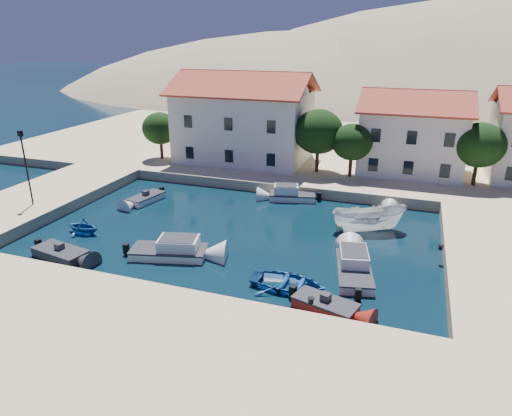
# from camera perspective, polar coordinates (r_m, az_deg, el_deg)

# --- Properties ---
(ground) EXTENTS (400.00, 400.00, 0.00)m
(ground) POSITION_cam_1_polar(r_m,az_deg,el_deg) (27.28, -10.57, -11.27)
(ground) COLOR black
(ground) RESTS_ON ground
(quay_south) EXTENTS (52.00, 12.00, 1.00)m
(quay_south) POSITION_cam_1_polar(r_m,az_deg,el_deg) (22.99, -18.29, -17.40)
(quay_south) COLOR #CCB88B
(quay_south) RESTS_ON ground
(quay_west) EXTENTS (8.00, 20.00, 1.00)m
(quay_west) POSITION_cam_1_polar(r_m,az_deg,el_deg) (45.25, -25.61, 0.89)
(quay_west) COLOR #CCB88B
(quay_west) RESTS_ON ground
(quay_north) EXTENTS (80.00, 36.00, 1.00)m
(quay_north) POSITION_cam_1_polar(r_m,az_deg,el_deg) (60.30, 9.13, 7.27)
(quay_north) COLOR #CCB88B
(quay_north) RESTS_ON ground
(hills) EXTENTS (254.00, 176.00, 99.00)m
(hills) POSITION_cam_1_polar(r_m,az_deg,el_deg) (148.56, 21.91, 4.55)
(hills) COLOR #9C8B6A
(hills) RESTS_ON ground
(building_left) EXTENTS (14.70, 9.45, 9.70)m
(building_left) POSITION_cam_1_polar(r_m,az_deg,el_deg) (51.81, -1.53, 11.46)
(building_left) COLOR white
(building_left) RESTS_ON quay_north
(building_mid) EXTENTS (10.50, 8.40, 8.30)m
(building_mid) POSITION_cam_1_polar(r_m,az_deg,el_deg) (49.66, 19.01, 9.11)
(building_mid) COLOR white
(building_mid) RESTS_ON quay_north
(trees) EXTENTS (37.30, 5.30, 6.45)m
(trees) POSITION_cam_1_polar(r_m,az_deg,el_deg) (46.88, 9.61, 8.82)
(trees) COLOR #382314
(trees) RESTS_ON quay_north
(lamppost) EXTENTS (0.35, 0.25, 6.22)m
(lamppost) POSITION_cam_1_polar(r_m,az_deg,el_deg) (41.73, -26.89, 5.27)
(lamppost) COLOR black
(lamppost) RESTS_ON quay_west
(bollards) EXTENTS (29.36, 9.56, 0.30)m
(bollards) POSITION_cam_1_polar(r_m,az_deg,el_deg) (28.65, -1.99, -6.59)
(bollards) COLOR black
(bollards) RESTS_ON ground
(motorboat_grey_sw) EXTENTS (4.23, 2.45, 1.25)m
(motorboat_grey_sw) POSITION_cam_1_polar(r_m,az_deg,el_deg) (34.21, -23.24, -5.23)
(motorboat_grey_sw) COLOR #2F2F34
(motorboat_grey_sw) RESTS_ON ground
(cabin_cruiser_south) EXTENTS (5.55, 3.40, 1.60)m
(cabin_cruiser_south) POSITION_cam_1_polar(r_m,az_deg,el_deg) (32.07, -10.84, -5.19)
(cabin_cruiser_south) COLOR white
(cabin_cruiser_south) RESTS_ON ground
(rowboat_south) EXTENTS (4.66, 3.36, 0.96)m
(rowboat_south) POSITION_cam_1_polar(r_m,az_deg,el_deg) (28.08, 4.01, -9.93)
(rowboat_south) COLOR #1B5196
(rowboat_south) RESTS_ON ground
(motorboat_red_se) EXTENTS (3.86, 2.52, 1.25)m
(motorboat_red_se) POSITION_cam_1_polar(r_m,az_deg,el_deg) (26.12, 8.64, -11.95)
(motorboat_red_se) COLOR maroon
(motorboat_red_se) RESTS_ON ground
(cabin_cruiser_east) EXTENTS (3.13, 5.48, 1.60)m
(cabin_cruiser_east) POSITION_cam_1_polar(r_m,az_deg,el_deg) (29.79, 12.15, -7.42)
(cabin_cruiser_east) COLOR white
(cabin_cruiser_east) RESTS_ON ground
(boat_east) EXTENTS (6.18, 4.33, 2.24)m
(boat_east) POSITION_cam_1_polar(r_m,az_deg,el_deg) (36.74, 13.78, -2.79)
(boat_east) COLOR white
(boat_east) RESTS_ON ground
(motorboat_white_ne) EXTENTS (2.00, 3.55, 1.25)m
(motorboat_white_ne) POSITION_cam_1_polar(r_m,az_deg,el_deg) (39.17, 15.65, -1.01)
(motorboat_white_ne) COLOR white
(motorboat_white_ne) RESTS_ON ground
(rowboat_west) EXTENTS (2.90, 2.53, 1.47)m
(rowboat_west) POSITION_cam_1_polar(r_m,az_deg,el_deg) (37.73, -20.71, -2.94)
(rowboat_west) COLOR #1B5196
(rowboat_west) RESTS_ON ground
(motorboat_white_west) EXTENTS (2.31, 3.90, 1.25)m
(motorboat_white_west) POSITION_cam_1_polar(r_m,az_deg,el_deg) (43.04, -13.56, 1.16)
(motorboat_white_west) COLOR white
(motorboat_white_west) RESTS_ON ground
(cabin_cruiser_north) EXTENTS (4.52, 2.71, 1.60)m
(cabin_cruiser_north) POSITION_cam_1_polar(r_m,az_deg,el_deg) (42.34, 4.56, 1.63)
(cabin_cruiser_north) COLOR white
(cabin_cruiser_north) RESTS_ON ground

